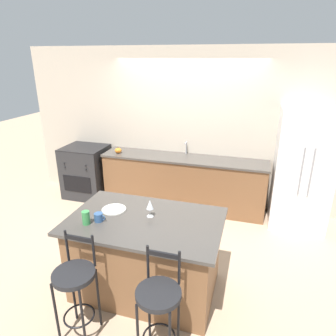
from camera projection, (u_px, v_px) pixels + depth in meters
ground_plane at (178, 214)px, 5.10m from camera, size 18.00×18.00×0.00m
wall_back at (188, 128)px, 5.20m from camera, size 6.00×0.07×2.70m
back_counter at (183, 182)px, 5.25m from camera, size 2.82×0.62×0.92m
sink_faucet at (186, 146)px, 5.20m from camera, size 0.02×0.13×0.22m
kitchen_island at (146, 255)px, 3.33m from camera, size 1.64×1.04×0.90m
refrigerator at (302, 169)px, 4.52m from camera, size 0.81×0.72×1.84m
oven_range at (87, 171)px, 5.67m from camera, size 0.77×0.71×0.96m
bar_stool_near at (76, 284)px, 2.72m from camera, size 0.38×0.38×1.04m
bar_stool_far at (159, 304)px, 2.50m from camera, size 0.38×0.38×1.04m
dinner_plate at (114, 209)px, 3.37m from camera, size 0.27×0.27×0.02m
wine_glass at (150, 205)px, 3.19m from camera, size 0.08×0.08×0.20m
coffee_mug at (99, 217)px, 3.13m from camera, size 0.12×0.09×0.09m
tumbler_cup at (86, 218)px, 3.06m from camera, size 0.08×0.08×0.15m
pumpkin_decoration at (118, 150)px, 5.28m from camera, size 0.12×0.12×0.12m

